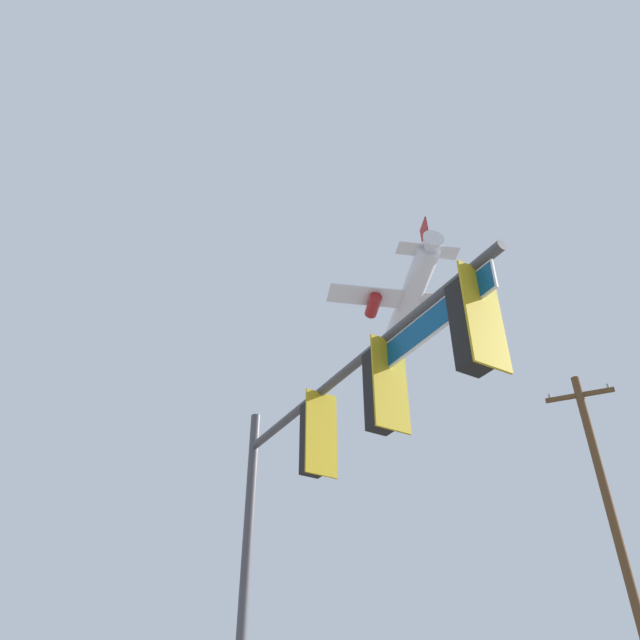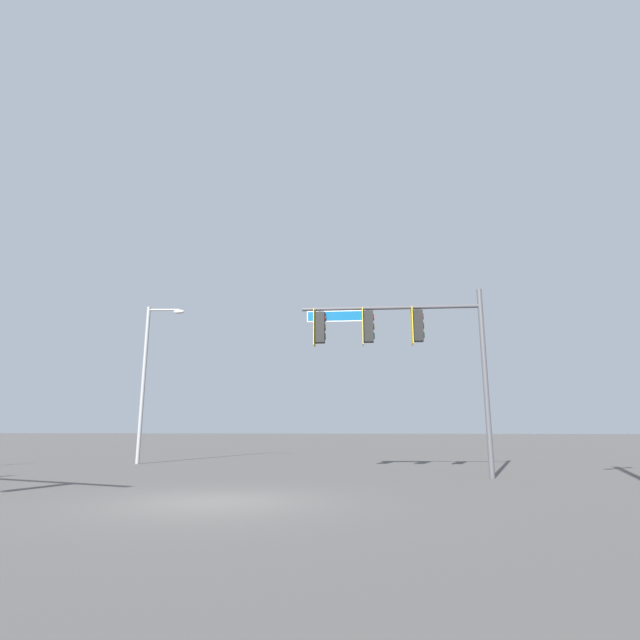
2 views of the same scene
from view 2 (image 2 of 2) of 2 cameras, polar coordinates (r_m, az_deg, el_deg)
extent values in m
plane|color=#514F4C|center=(11.75, -12.17, -19.66)|extent=(400.00, 400.00, 0.00)
cylinder|color=#47474C|center=(17.74, 18.38, -6.52)|extent=(0.17, 0.17, 6.33)
cylinder|color=#47474C|center=(17.72, 8.00, 1.40)|extent=(6.19, 0.82, 0.13)
cube|color=gold|center=(17.63, 10.47, -0.67)|extent=(0.09, 0.52, 1.30)
cube|color=black|center=(17.65, 11.09, -0.66)|extent=(0.39, 0.36, 1.10)
cylinder|color=black|center=(17.78, 11.00, 1.26)|extent=(0.04, 0.04, 0.12)
cylinder|color=red|center=(17.74, 11.68, 0.39)|extent=(0.05, 0.22, 0.22)
cylinder|color=#392D05|center=(17.67, 11.73, -0.65)|extent=(0.05, 0.22, 0.22)
cylinder|color=black|center=(17.61, 11.78, -1.70)|extent=(0.05, 0.22, 0.22)
cube|color=gold|center=(17.54, 4.91, -0.78)|extent=(0.09, 0.52, 1.30)
cube|color=black|center=(17.54, 5.53, -0.77)|extent=(0.39, 0.36, 1.10)
cylinder|color=black|center=(17.68, 5.49, 1.17)|extent=(0.04, 0.04, 0.12)
cylinder|color=red|center=(17.62, 6.16, 0.30)|extent=(0.05, 0.22, 0.22)
cylinder|color=#392D05|center=(17.55, 6.18, -0.76)|extent=(0.05, 0.22, 0.22)
cylinder|color=black|center=(17.48, 6.21, -1.82)|extent=(0.05, 0.22, 0.22)
cube|color=gold|center=(17.62, -0.65, -0.88)|extent=(0.09, 0.52, 1.30)
cube|color=black|center=(17.60, -0.04, -0.87)|extent=(0.39, 0.36, 1.10)
cylinder|color=black|center=(17.74, -0.04, 1.06)|extent=(0.04, 0.04, 0.12)
cylinder|color=red|center=(17.66, 0.61, 0.19)|extent=(0.05, 0.22, 0.22)
cylinder|color=#392D05|center=(17.59, 0.61, -0.86)|extent=(0.05, 0.22, 0.22)
cylinder|color=black|center=(17.52, 0.62, -1.91)|extent=(0.05, 0.22, 0.22)
cube|color=#0A4C7F|center=(17.65, 1.82, 0.45)|extent=(1.98, 0.26, 0.33)
cube|color=white|center=(17.65, 1.82, 0.45)|extent=(2.04, 0.25, 0.39)
cylinder|color=gray|center=(25.36, -19.54, -6.78)|extent=(0.18, 0.18, 7.45)
cylinder|color=gray|center=(25.66, -17.40, 1.12)|extent=(1.49, 0.36, 0.10)
ellipsoid|color=silver|center=(25.42, -15.82, 0.91)|extent=(0.56, 0.28, 0.20)
camera|label=1|loc=(22.12, -9.64, -13.10)|focal=35.00mm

